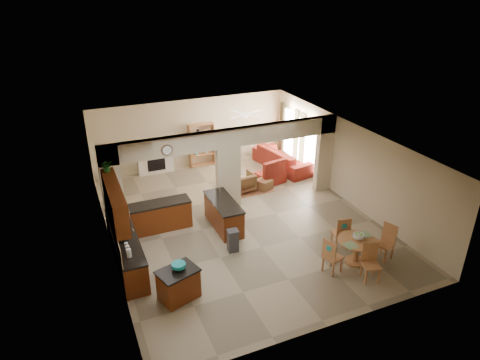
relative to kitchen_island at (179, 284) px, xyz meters
name	(u,v)px	position (x,y,z in m)	size (l,w,h in m)	color
floor	(240,221)	(2.79, 2.76, -0.41)	(10.00, 10.00, 0.00)	gray
ceiling	(240,139)	(2.79, 2.76, 2.39)	(10.00, 10.00, 0.00)	white
wall_back	(192,133)	(2.79, 7.76, 0.99)	(8.00, 8.00, 0.00)	#C0AC8C
wall_front	(333,276)	(2.79, -2.24, 0.99)	(8.00, 8.00, 0.00)	#C0AC8C
wall_left	(106,207)	(-1.21, 2.76, 0.99)	(10.00, 10.00, 0.00)	#C0AC8C
wall_right	(348,162)	(6.79, 2.76, 0.99)	(10.00, 10.00, 0.00)	#C0AC8C
partition_left_pier	(112,190)	(-0.91, 3.76, 0.99)	(0.60, 0.25, 2.80)	#C0AC8C
partition_center_pier	(228,178)	(2.79, 3.76, 0.69)	(0.80, 0.25, 2.20)	#C0AC8C
partition_right_pier	(324,154)	(6.49, 3.76, 0.99)	(0.60, 0.25, 2.80)	#C0AC8C
partition_header	(228,138)	(2.79, 3.76, 2.09)	(8.00, 0.25, 0.60)	#C0AC8C
kitchen_counter	(138,234)	(-0.47, 2.51, 0.06)	(2.52, 3.29, 1.48)	#481B08
upper_cabinets	(115,201)	(-1.03, 1.96, 1.51)	(0.35, 2.40, 0.90)	#481B08
peninsula	(224,214)	(2.19, 2.65, 0.05)	(0.70, 1.85, 0.91)	#481B08
wall_clock	(167,150)	(0.79, 3.61, 2.04)	(0.34, 0.34, 0.03)	#4D3619
rug	(248,188)	(3.99, 4.86, -0.40)	(1.60, 1.30, 0.01)	#9C5C38
fireplace	(155,158)	(1.19, 7.60, 0.20)	(1.60, 0.35, 1.20)	beige
shelving_unit	(202,145)	(3.14, 7.58, 0.49)	(1.00, 0.32, 1.80)	#A26337
window_a	(311,146)	(6.76, 5.06, 0.79)	(0.02, 0.90, 1.90)	white
window_b	(290,133)	(6.76, 6.76, 0.79)	(0.02, 0.90, 1.90)	white
glazed_door	(300,143)	(6.76, 5.91, 0.64)	(0.02, 0.70, 2.10)	white
drape_a_left	(319,151)	(6.72, 4.46, 0.79)	(0.10, 0.28, 2.30)	#381F16
drape_a_right	(302,141)	(6.72, 5.66, 0.79)	(0.10, 0.28, 2.30)	#381F16
drape_b_left	(296,137)	(6.72, 6.16, 0.79)	(0.10, 0.28, 2.30)	#381F16
drape_b_right	(282,129)	(6.72, 7.36, 0.79)	(0.10, 0.28, 2.30)	#381F16
ceiling_fan	(246,114)	(4.29, 5.76, 2.15)	(1.00, 1.00, 0.10)	white
kitchen_island	(179,284)	(0.00, 0.00, 0.00)	(1.10, 0.92, 0.81)	#481B08
teal_bowl	(179,266)	(0.04, 0.04, 0.48)	(0.34, 0.34, 0.16)	teal
trash_can	(233,241)	(1.95, 1.33, -0.10)	(0.30, 0.25, 0.63)	#303033
dining_table	(357,247)	(4.84, -0.48, 0.08)	(1.06, 1.06, 0.72)	#A26337
fruit_bowl	(359,236)	(4.88, -0.45, 0.40)	(0.31, 0.31, 0.17)	#5FA122
sofa	(283,158)	(6.09, 6.05, 0.00)	(1.11, 2.83, 0.83)	maroon
chaise	(270,177)	(5.00, 5.02, -0.21)	(0.98, 0.80, 0.39)	maroon
armchair	(244,182)	(3.79, 4.77, -0.07)	(0.71, 0.74, 0.67)	maroon
ottoman	(264,184)	(4.53, 4.58, -0.23)	(0.50, 0.50, 0.36)	maroon
plant	(107,166)	(-1.03, 2.90, 2.13)	(0.31, 0.27, 0.35)	#164312
chair_north	(342,232)	(4.85, 0.24, 0.14)	(0.50, 0.50, 1.02)	#A26337
chair_east	(387,240)	(5.74, -0.60, 0.14)	(0.53, 0.53, 1.02)	#A26337
chair_south	(370,260)	(4.73, -1.18, 0.14)	(0.52, 0.52, 1.02)	#A26337
chair_west	(331,255)	(3.93, -0.60, 0.14)	(0.53, 0.53, 1.02)	#A26337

